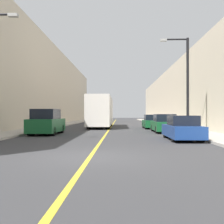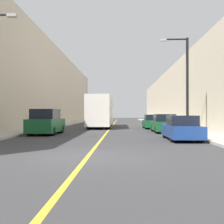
% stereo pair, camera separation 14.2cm
% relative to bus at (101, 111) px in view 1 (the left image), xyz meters
% --- Properties ---
extents(ground_plane, '(200.00, 200.00, 0.00)m').
position_rel_bus_xyz_m(ground_plane, '(1.15, -21.32, -1.90)').
color(ground_plane, '#38383A').
extents(sidewalk_left, '(2.62, 72.00, 0.15)m').
position_rel_bus_xyz_m(sidewalk_left, '(-6.08, 8.68, -1.82)').
color(sidewalk_left, '#B2AA9E').
rests_on(sidewalk_left, ground).
extents(sidewalk_right, '(2.62, 72.00, 0.15)m').
position_rel_bus_xyz_m(sidewalk_right, '(8.39, 8.68, -1.82)').
color(sidewalk_right, '#B2AA9E').
rests_on(sidewalk_right, ground).
extents(building_row_left, '(4.00, 72.00, 11.86)m').
position_rel_bus_xyz_m(building_row_left, '(-9.39, 8.68, 4.03)').
color(building_row_left, beige).
rests_on(building_row_left, ground).
extents(building_row_right, '(4.00, 72.00, 8.55)m').
position_rel_bus_xyz_m(building_row_right, '(11.70, 8.68, 2.38)').
color(building_row_right, beige).
rests_on(building_row_right, ground).
extents(road_center_line, '(0.16, 72.00, 0.01)m').
position_rel_bus_xyz_m(road_center_line, '(1.15, 8.68, -1.89)').
color(road_center_line, gold).
rests_on(road_center_line, ground).
extents(bus, '(2.47, 10.97, 3.55)m').
position_rel_bus_xyz_m(bus, '(0.00, 0.00, 0.00)').
color(bus, silver).
rests_on(bus, ground).
extents(parked_suv_left, '(1.95, 4.48, 1.95)m').
position_rel_bus_xyz_m(parked_suv_left, '(-3.41, -10.87, -1.00)').
color(parked_suv_left, '#145128').
rests_on(parked_suv_left, ground).
extents(car_right_near, '(1.76, 4.34, 1.48)m').
position_rel_bus_xyz_m(car_right_near, '(6.02, -14.92, -1.23)').
color(car_right_near, navy).
rests_on(car_right_near, ground).
extents(car_right_mid, '(1.84, 4.50, 1.56)m').
position_rel_bus_xyz_m(car_right_mid, '(6.04, -8.32, -1.19)').
color(car_right_mid, '#145128').
rests_on(car_right_mid, ground).
extents(car_right_far, '(1.90, 4.44, 1.52)m').
position_rel_bus_xyz_m(car_right_far, '(5.77, -2.37, -1.21)').
color(car_right_far, '#145128').
rests_on(car_right_far, ground).
extents(street_lamp_right, '(2.18, 0.24, 7.19)m').
position_rel_bus_xyz_m(street_lamp_right, '(7.20, -10.96, 2.32)').
color(street_lamp_right, black).
rests_on(street_lamp_right, sidewalk_right).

